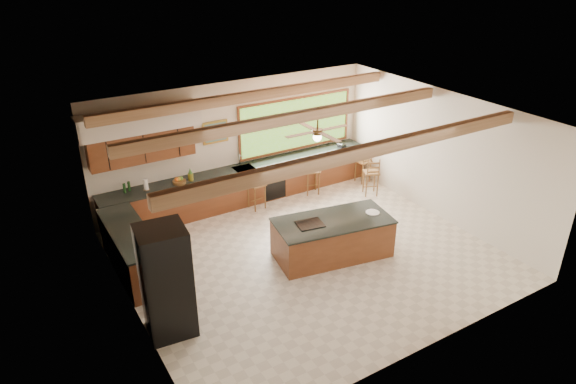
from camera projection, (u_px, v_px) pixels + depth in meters
ground at (308, 255)px, 10.71m from camera, size 7.20×7.20×0.00m
room_shell at (285, 148)px, 10.17m from camera, size 7.27×6.54×3.02m
counter_run at (221, 198)px, 12.06m from camera, size 7.12×3.10×1.22m
island at (332, 237)px, 10.55m from camera, size 2.53×1.51×0.85m
refrigerator at (166, 282)px, 8.23m from camera, size 0.83×0.81×1.95m
bar_stool_a at (257, 186)px, 12.33m from camera, size 0.41×0.41×1.05m
bar_stool_b at (313, 172)px, 13.08m from camera, size 0.47×0.47×1.05m
bar_stool_c at (373, 173)px, 13.02m from camera, size 0.49×0.49×1.03m
bar_stool_d at (365, 162)px, 13.75m from camera, size 0.37×0.37×0.98m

